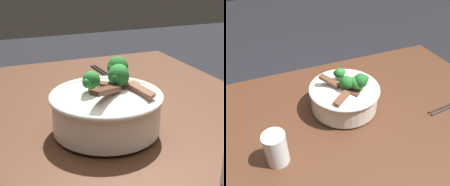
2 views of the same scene
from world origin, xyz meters
TOP-DOWN VIEW (x-y plane):
  - dining_table at (0.00, 0.00)m, footprint 1.24×0.77m
  - rice_bowl at (0.03, 0.07)m, footprint 0.24×0.24m
  - chopsticks_pair at (0.40, -0.07)m, footprint 0.22×0.04m

SIDE VIEW (x-z plane):
  - dining_table at x=0.00m, z-range 0.29..1.11m
  - chopsticks_pair at x=0.40m, z-range 0.83..0.84m
  - rice_bowl at x=0.03m, z-range 0.81..0.97m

